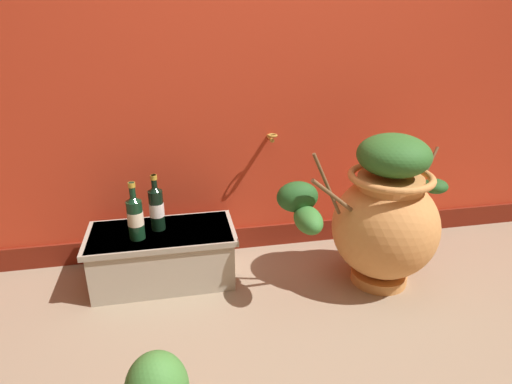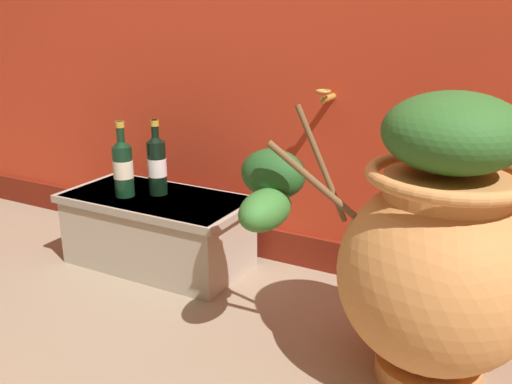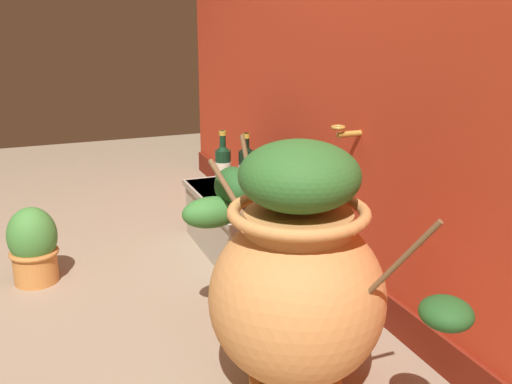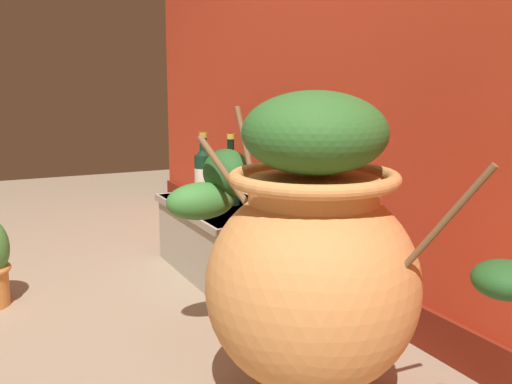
% 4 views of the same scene
% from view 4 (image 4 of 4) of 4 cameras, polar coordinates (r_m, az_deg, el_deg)
% --- Properties ---
extents(ground_plane, '(7.00, 7.00, 0.00)m').
position_cam_4_polar(ground_plane, '(2.15, -17.57, -13.87)').
color(ground_plane, gray).
extents(terracotta_urn, '(1.08, 0.57, 0.82)m').
position_cam_4_polar(terracotta_urn, '(1.70, 4.65, -5.80)').
color(terracotta_urn, '#D68E4C').
rests_on(terracotta_urn, ground_plane).
extents(stone_ledge, '(0.77, 0.39, 0.30)m').
position_cam_4_polar(stone_ledge, '(2.85, -2.61, -3.83)').
color(stone_ledge, '#B2A893').
rests_on(stone_ledge, ground_plane).
extents(wine_bottle_left, '(0.08, 0.08, 0.30)m').
position_cam_4_polar(wine_bottle_left, '(2.81, -2.16, 1.56)').
color(wine_bottle_left, black).
rests_on(wine_bottle_left, stone_ledge).
extents(wine_bottle_middle, '(0.08, 0.08, 0.30)m').
position_cam_4_polar(wine_bottle_middle, '(2.88, -4.52, 1.67)').
color(wine_bottle_middle, black).
rests_on(wine_bottle_middle, stone_ledge).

